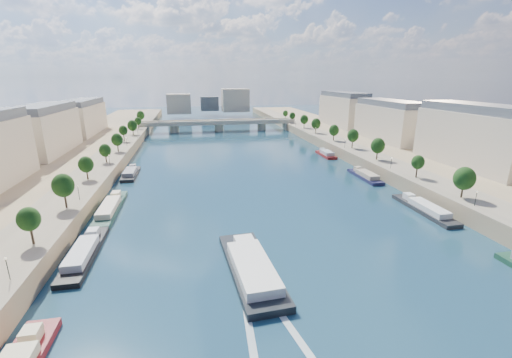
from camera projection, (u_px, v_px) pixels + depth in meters
name	position (u px, v px, depth m)	size (l,w,h in m)	color
ground	(247.00, 178.00, 134.96)	(700.00, 700.00, 0.00)	#0D2A3B
quay_left	(47.00, 182.00, 121.14)	(44.00, 520.00, 5.00)	#9E8460
quay_right	(411.00, 163.00, 147.35)	(44.00, 520.00, 5.00)	#9E8460
pave_left	(91.00, 173.00, 123.14)	(14.00, 520.00, 0.10)	gray
pave_right	(380.00, 159.00, 143.89)	(14.00, 520.00, 0.10)	gray
trees_left	(96.00, 157.00, 123.84)	(4.80, 268.80, 8.26)	#382B1E
trees_right	(365.00, 142.00, 151.38)	(4.80, 268.80, 8.26)	#382B1E
lamps_left	(96.00, 172.00, 113.77)	(0.36, 200.36, 4.28)	black
lamps_right	(365.00, 151.00, 146.99)	(0.36, 200.36, 4.28)	black
buildings_left	(14.00, 138.00, 126.08)	(16.00, 226.00, 23.20)	#B8A68D
buildings_right	(425.00, 126.00, 157.01)	(16.00, 226.00, 23.20)	#B8A68D
skyline	(213.00, 102.00, 337.88)	(79.00, 42.00, 22.00)	#B8A68D
bridge	(219.00, 124.00, 250.41)	(112.00, 12.00, 8.15)	#C1B79E
tour_barge	(251.00, 268.00, 69.14)	(10.28, 29.90, 3.99)	black
wake	(270.00, 329.00, 53.88)	(10.75, 26.03, 0.04)	silver
moored_barges_left	(100.00, 226.00, 89.12)	(5.00, 121.22, 3.60)	maroon
moored_barges_right	(428.00, 211.00, 99.24)	(5.00, 160.14, 3.60)	black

